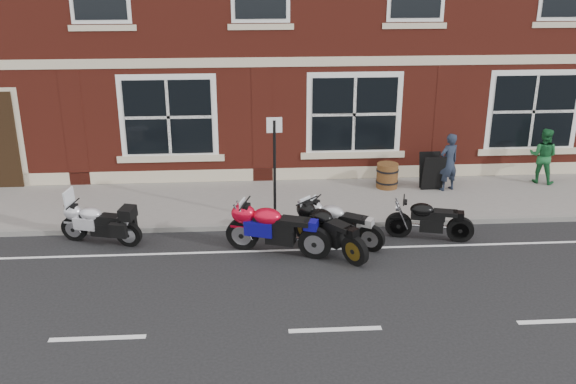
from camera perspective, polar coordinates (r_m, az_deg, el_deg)
name	(u,v)px	position (r m, az deg, el deg)	size (l,w,h in m)	color
ground	(316,253)	(13.84, 2.51, -5.48)	(80.00, 80.00, 0.00)	black
sidewalk	(304,201)	(16.55, 1.39, -0.80)	(30.00, 3.00, 0.12)	slate
kerb	(310,225)	(15.10, 1.93, -2.95)	(30.00, 0.16, 0.12)	slate
moto_touring_silver	(98,221)	(14.73, -16.50, -2.52)	(1.86, 0.71, 1.26)	black
moto_sport_red	(276,227)	(13.61, -1.04, -3.13)	(2.24, 0.93, 1.05)	black
moto_sport_black	(329,228)	(13.69, 3.71, -3.23)	(1.40, 1.80, 0.97)	black
moto_sport_silver	(340,222)	(14.12, 4.65, -2.66)	(1.77, 1.20, 0.91)	black
moto_naked_black	(428,218)	(14.65, 12.33, -2.28)	(1.92, 0.62, 0.88)	black
pedestrian_left	(449,162)	(17.45, 14.09, 2.60)	(0.57, 0.37, 1.55)	#1C2433
pedestrian_right	(543,156)	(18.86, 21.74, 3.01)	(0.74, 0.58, 1.52)	#1A5D2E
a_board_sign	(432,171)	(17.52, 12.65, 1.79)	(0.58, 0.39, 0.97)	black
barrel_planter	(387,176)	(17.45, 8.81, 1.45)	(0.60, 0.60, 0.67)	#4C2E14
parking_sign	(275,162)	(14.71, -1.20, 2.66)	(0.35, 0.07, 2.49)	black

